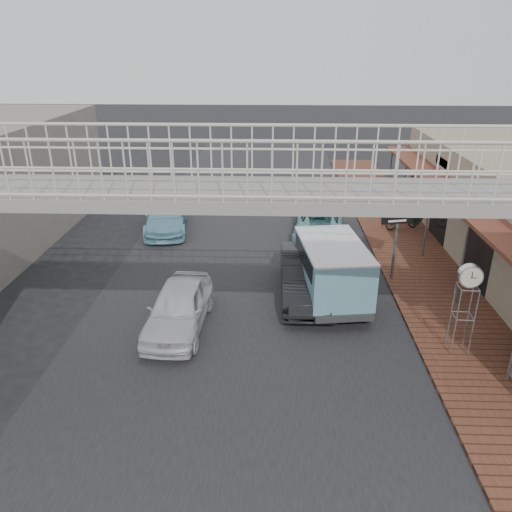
# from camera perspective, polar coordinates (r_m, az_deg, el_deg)

# --- Properties ---
(ground) EXTENTS (120.00, 120.00, 0.00)m
(ground) POSITION_cam_1_polar(r_m,az_deg,el_deg) (15.78, -1.49, -6.95)
(ground) COLOR black
(ground) RESTS_ON ground
(road_strip) EXTENTS (10.00, 60.00, 0.01)m
(road_strip) POSITION_cam_1_polar(r_m,az_deg,el_deg) (15.78, -1.49, -6.94)
(road_strip) COLOR black
(road_strip) RESTS_ON ground
(sidewalk) EXTENTS (3.00, 40.00, 0.10)m
(sidewalk) POSITION_cam_1_polar(r_m,az_deg,el_deg) (19.22, 18.83, -2.35)
(sidewalk) COLOR brown
(sidewalk) RESTS_ON ground
(footbridge) EXTENTS (16.40, 2.40, 6.34)m
(footbridge) POSITION_cam_1_polar(r_m,az_deg,el_deg) (10.77, -2.97, -2.92)
(footbridge) COLOR gray
(footbridge) RESTS_ON ground
(white_hatchback) EXTENTS (1.81, 4.09, 1.37)m
(white_hatchback) POSITION_cam_1_polar(r_m,az_deg,el_deg) (15.06, -8.83, -5.84)
(white_hatchback) COLOR silver
(white_hatchback) RESTS_ON ground
(dark_sedan) EXTENTS (1.66, 4.66, 1.53)m
(dark_sedan) POSITION_cam_1_polar(r_m,az_deg,el_deg) (16.76, 5.69, -2.23)
(dark_sedan) COLOR black
(dark_sedan) RESTS_ON ground
(angkot_curb) EXTENTS (2.49, 4.79, 1.29)m
(angkot_curb) POSITION_cam_1_polar(r_m,az_deg,el_deg) (22.45, 7.26, 4.02)
(angkot_curb) COLOR #6BB2B9
(angkot_curb) RESTS_ON ground
(angkot_far) EXTENTS (2.40, 4.65, 1.29)m
(angkot_far) POSITION_cam_1_polar(r_m,az_deg,el_deg) (23.22, -10.23, 4.48)
(angkot_far) COLOR #6FADC0
(angkot_far) RESTS_ON ground
(angkot_van) EXTENTS (2.45, 4.49, 2.10)m
(angkot_van) POSITION_cam_1_polar(r_m,az_deg,el_deg) (16.37, 8.49, -0.83)
(angkot_van) COLOR black
(angkot_van) RESTS_ON ground
(motorcycle_near) EXTENTS (1.87, 1.18, 0.93)m
(motorcycle_near) POSITION_cam_1_polar(r_m,az_deg,el_deg) (23.69, 16.44, 4.06)
(motorcycle_near) COLOR black
(motorcycle_near) RESTS_ON sidewalk
(motorcycle_far) EXTENTS (1.89, 0.73, 1.11)m
(motorcycle_far) POSITION_cam_1_polar(r_m,az_deg,el_deg) (25.21, 17.01, 5.33)
(motorcycle_far) COLOR black
(motorcycle_far) RESTS_ON sidewalk
(street_clock) EXTENTS (0.63, 0.52, 2.57)m
(street_clock) POSITION_cam_1_polar(r_m,az_deg,el_deg) (14.13, 23.20, -2.55)
(street_clock) COLOR #59595B
(street_clock) RESTS_ON sidewalk
(arrow_sign) EXTENTS (1.88, 1.24, 3.13)m
(arrow_sign) POSITION_cam_1_polar(r_m,az_deg,el_deg) (18.13, 18.24, 4.98)
(arrow_sign) COLOR #59595B
(arrow_sign) RESTS_ON sidewalk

